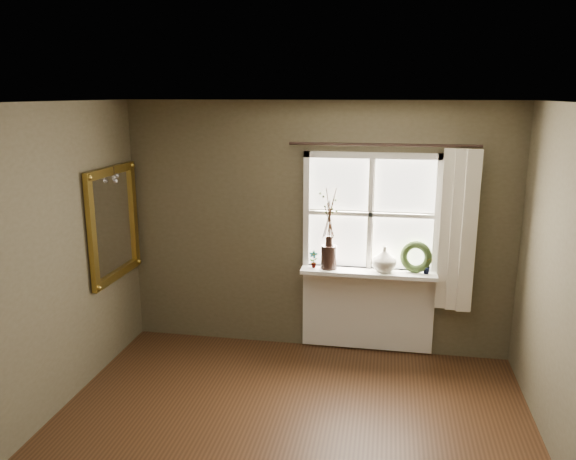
% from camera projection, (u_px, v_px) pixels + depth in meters
% --- Properties ---
extents(ceiling, '(4.50, 4.50, 0.00)m').
position_uv_depth(ceiling, '(270.00, 104.00, 3.33)').
color(ceiling, silver).
rests_on(ceiling, ground).
extents(wall_back, '(4.00, 0.10, 2.60)m').
position_uv_depth(wall_back, '(317.00, 228.00, 5.84)').
color(wall_back, brown).
rests_on(wall_back, ground).
extents(window_frame, '(1.36, 0.06, 1.24)m').
position_uv_depth(window_frame, '(371.00, 214.00, 5.64)').
color(window_frame, white).
rests_on(window_frame, wall_back).
extents(window_sill, '(1.36, 0.26, 0.04)m').
position_uv_depth(window_sill, '(368.00, 272.00, 5.67)').
color(window_sill, white).
rests_on(window_sill, wall_back).
extents(window_apron, '(1.36, 0.04, 0.88)m').
position_uv_depth(window_apron, '(367.00, 309.00, 5.88)').
color(window_apron, white).
rests_on(window_apron, ground).
extents(dark_jug, '(0.17, 0.17, 0.24)m').
position_uv_depth(dark_jug, '(329.00, 257.00, 5.70)').
color(dark_jug, black).
rests_on(dark_jug, window_sill).
extents(cream_vase, '(0.31, 0.31, 0.26)m').
position_uv_depth(cream_vase, '(384.00, 259.00, 5.61)').
color(cream_vase, beige).
rests_on(cream_vase, window_sill).
extents(wreath, '(0.35, 0.22, 0.33)m').
position_uv_depth(wreath, '(416.00, 260.00, 5.59)').
color(wreath, '#2D3E1B').
rests_on(wreath, window_sill).
extents(potted_plant_left, '(0.10, 0.07, 0.18)m').
position_uv_depth(potted_plant_left, '(313.00, 259.00, 5.74)').
color(potted_plant_left, '#2D3E1B').
rests_on(potted_plant_left, window_sill).
extents(potted_plant_right, '(0.10, 0.08, 0.17)m').
position_uv_depth(potted_plant_right, '(428.00, 266.00, 5.54)').
color(potted_plant_right, '#2D3E1B').
rests_on(potted_plant_right, window_sill).
extents(curtain, '(0.36, 0.12, 1.59)m').
position_uv_depth(curtain, '(457.00, 231.00, 5.42)').
color(curtain, '#EFE6CF').
rests_on(curtain, wall_back).
extents(curtain_rod, '(1.84, 0.03, 0.03)m').
position_uv_depth(curtain_rod, '(383.00, 145.00, 5.40)').
color(curtain_rod, black).
rests_on(curtain_rod, wall_back).
extents(gilt_mirror, '(0.10, 0.95, 1.13)m').
position_uv_depth(gilt_mirror, '(114.00, 223.00, 5.58)').
color(gilt_mirror, white).
rests_on(gilt_mirror, wall_left).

